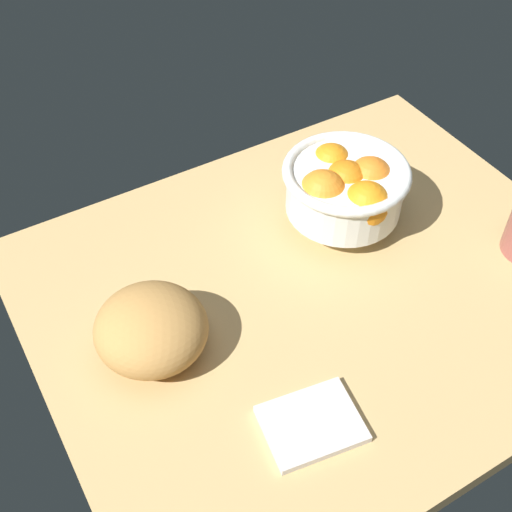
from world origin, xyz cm
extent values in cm
cube|color=tan|center=(0.00, 0.00, -1.50)|extent=(81.95, 66.92, 3.00)
cylinder|color=white|center=(-10.14, -9.65, 1.44)|extent=(9.56, 9.56, 2.87)
cylinder|color=white|center=(-10.14, -9.65, 6.44)|extent=(17.75, 17.75, 7.14)
torus|color=white|center=(-10.14, -9.65, 10.02)|extent=(19.35, 19.35, 1.60)
sphere|color=orange|center=(-5.55, -9.10, 8.10)|extent=(7.44, 7.44, 7.44)
sphere|color=orange|center=(-13.77, -8.46, 8.02)|extent=(6.96, 6.96, 6.96)
sphere|color=orange|center=(-10.81, -14.46, 7.95)|extent=(6.58, 6.58, 6.58)
sphere|color=orange|center=(-9.73, -4.05, 8.04)|extent=(7.07, 7.07, 7.07)
sphere|color=orange|center=(-10.14, -9.65, 8.00)|extent=(6.88, 6.88, 6.88)
ellipsoid|color=#BF8948|center=(25.79, -1.85, 4.53)|extent=(20.87, 20.87, 9.06)
cube|color=silver|center=(14.15, 18.22, 0.54)|extent=(12.92, 10.86, 1.08)
camera|label=1|loc=(40.66, 49.90, 72.94)|focal=46.69mm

